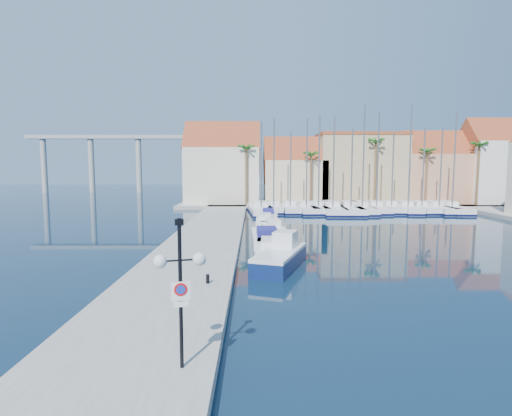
{
  "coord_description": "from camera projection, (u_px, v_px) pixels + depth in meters",
  "views": [
    {
      "loc": [
        -4.89,
        -19.93,
        6.37
      ],
      "look_at": [
        -4.68,
        13.18,
        3.0
      ],
      "focal_mm": 28.0,
      "sensor_mm": 36.0,
      "label": 1
    }
  ],
  "objects": [
    {
      "name": "bollard",
      "position": [
        208.0,
        279.0,
        20.27
      ],
      "size": [
        0.19,
        0.19,
        0.46
      ],
      "primitive_type": "cylinder",
      "color": "black",
      "rests_on": "quay_west"
    },
    {
      "name": "building_1",
      "position": [
        295.0,
        174.0,
        66.74
      ],
      "size": [
        10.3,
        8.0,
        11.0
      ],
      "color": "beige",
      "rests_on": "shore_north"
    },
    {
      "name": "sailboat_3",
      "position": [
        306.0,
        208.0,
        56.58
      ],
      "size": [
        3.14,
        9.65,
        13.21
      ],
      "rotation": [
        0.0,
        0.0,
        0.07
      ],
      "color": "white",
      "rests_on": "ground"
    },
    {
      "name": "sailboat_12",
      "position": [
        437.0,
        209.0,
        56.41
      ],
      "size": [
        2.66,
        9.45,
        11.82
      ],
      "rotation": [
        0.0,
        0.0,
        0.02
      ],
      "color": "white",
      "rests_on": "ground"
    },
    {
      "name": "sailboat_5",
      "position": [
        332.0,
        209.0,
        56.19
      ],
      "size": [
        3.72,
        11.65,
        13.38
      ],
      "rotation": [
        0.0,
        0.0,
        -0.06
      ],
      "color": "white",
      "rests_on": "ground"
    },
    {
      "name": "sailboat_0",
      "position": [
        261.0,
        209.0,
        55.55
      ],
      "size": [
        4.05,
        11.86,
        12.53
      ],
      "rotation": [
        0.0,
        0.0,
        0.09
      ],
      "color": "white",
      "rests_on": "ground"
    },
    {
      "name": "sailboat_8",
      "position": [
        375.0,
        208.0,
        56.77
      ],
      "size": [
        2.75,
        9.26,
        13.98
      ],
      "rotation": [
        0.0,
        0.0,
        -0.03
      ],
      "color": "white",
      "rests_on": "ground"
    },
    {
      "name": "sailboat_4",
      "position": [
        318.0,
        208.0,
        56.46
      ],
      "size": [
        2.53,
        9.02,
        13.5
      ],
      "rotation": [
        0.0,
        0.0,
        -0.02
      ],
      "color": "white",
      "rests_on": "ground"
    },
    {
      "name": "motorboat_west_3",
      "position": [
        265.0,
        221.0,
        43.93
      ],
      "size": [
        2.04,
        5.92,
        1.4
      ],
      "rotation": [
        0.0,
        0.0,
        -0.03
      ],
      "color": "white",
      "rests_on": "ground"
    },
    {
      "name": "quay_west",
      "position": [
        205.0,
        240.0,
        33.85
      ],
      "size": [
        6.0,
        77.0,
        0.5
      ],
      "primitive_type": "cube",
      "color": "gray",
      "rests_on": "ground"
    },
    {
      "name": "sailboat_11",
      "position": [
        420.0,
        208.0,
        56.6
      ],
      "size": [
        2.55,
        8.23,
        11.83
      ],
      "rotation": [
        0.0,
        0.0,
        0.05
      ],
      "color": "white",
      "rests_on": "ground"
    },
    {
      "name": "palm_4",
      "position": [
        479.0,
        147.0,
        61.51
      ],
      "size": [
        2.6,
        2.6,
        10.65
      ],
      "color": "brown",
      "rests_on": "shore_north"
    },
    {
      "name": "sailboat_9",
      "position": [
        390.0,
        208.0,
        56.92
      ],
      "size": [
        2.7,
        8.23,
        11.3
      ],
      "rotation": [
        0.0,
        0.0,
        -0.07
      ],
      "color": "white",
      "rests_on": "ground"
    },
    {
      "name": "sailboat_6",
      "position": [
        350.0,
        209.0,
        55.76
      ],
      "size": [
        3.49,
        10.89,
        11.64
      ],
      "rotation": [
        0.0,
        0.0,
        -0.06
      ],
      "color": "white",
      "rests_on": "ground"
    },
    {
      "name": "motorboat_west_1",
      "position": [
        266.0,
        237.0,
        33.7
      ],
      "size": [
        2.55,
        7.36,
        1.4
      ],
      "rotation": [
        0.0,
        0.0,
        0.03
      ],
      "color": "white",
      "rests_on": "ground"
    },
    {
      "name": "sailboat_2",
      "position": [
        290.0,
        208.0,
        56.8
      ],
      "size": [
        2.46,
        8.52,
        11.25
      ],
      "rotation": [
        0.0,
        0.0,
        0.03
      ],
      "color": "white",
      "rests_on": "ground"
    },
    {
      "name": "motorboat_west_2",
      "position": [
        272.0,
        228.0,
        39.08
      ],
      "size": [
        2.3,
        5.81,
        1.4
      ],
      "rotation": [
        0.0,
        0.0,
        0.09
      ],
      "color": "white",
      "rests_on": "ground"
    },
    {
      "name": "palm_0",
      "position": [
        246.0,
        150.0,
        61.33
      ],
      "size": [
        2.6,
        2.6,
        10.15
      ],
      "color": "brown",
      "rests_on": "shore_north"
    },
    {
      "name": "fishing_boat",
      "position": [
        281.0,
        256.0,
        25.5
      ],
      "size": [
        4.01,
        6.56,
        2.18
      ],
      "rotation": [
        0.0,
        0.0,
        -0.34
      ],
      "color": "#0D1F4F",
      "rests_on": "ground"
    },
    {
      "name": "lamp_post",
      "position": [
        180.0,
        271.0,
        11.46
      ],
      "size": [
        1.47,
        0.68,
        4.44
      ],
      "rotation": [
        0.0,
        0.0,
        0.26
      ],
      "color": "black",
      "rests_on": "quay_west"
    },
    {
      "name": "building_0",
      "position": [
        223.0,
        167.0,
        66.54
      ],
      "size": [
        12.3,
        9.0,
        13.5
      ],
      "color": "beige",
      "rests_on": "shore_north"
    },
    {
      "name": "building_2",
      "position": [
        359.0,
        168.0,
        67.7
      ],
      "size": [
        14.2,
        10.2,
        11.5
      ],
      "color": "tan",
      "rests_on": "shore_north"
    },
    {
      "name": "building_4",
      "position": [
        489.0,
        164.0,
        65.77
      ],
      "size": [
        8.3,
        8.0,
        14.0
      ],
      "color": "silver",
      "rests_on": "shore_north"
    },
    {
      "name": "building_3",
      "position": [
        432.0,
        171.0,
        66.82
      ],
      "size": [
        10.3,
        8.0,
        12.0
      ],
      "color": "tan",
      "rests_on": "shore_north"
    },
    {
      "name": "sailboat_10",
      "position": [
        407.0,
        208.0,
        56.41
      ],
      "size": [
        2.91,
        8.74,
        14.92
      ],
      "rotation": [
        0.0,
        0.0,
        -0.07
      ],
      "color": "white",
      "rests_on": "ground"
    },
    {
      "name": "sailboat_13",
      "position": [
        450.0,
        208.0,
        56.37
      ],
      "size": [
        3.16,
        10.0,
        13.92
      ],
      "rotation": [
        0.0,
        0.0,
        -0.06
      ],
      "color": "white",
      "rests_on": "ground"
    },
    {
      "name": "sailboat_7",
      "position": [
        361.0,
        209.0,
        56.04
      ],
      "size": [
        2.73,
        9.87,
        14.83
      ],
      "rotation": [
        0.0,
        0.0,
        -0.01
      ],
      "color": "white",
      "rests_on": "ground"
    },
    {
      "name": "palm_2",
      "position": [
        376.0,
        144.0,
        61.36
      ],
      "size": [
        2.6,
        2.6,
        11.15
      ],
      "color": "brown",
      "rests_on": "shore_north"
    },
    {
      "name": "ground",
      "position": [
        348.0,
        292.0,
        20.5
      ],
      "size": [
        260.0,
        260.0,
        0.0
      ],
      "primitive_type": "plane",
      "color": "#081C31",
      "rests_on": "ground"
    },
    {
      "name": "palm_3",
      "position": [
        427.0,
        153.0,
        61.55
      ],
      "size": [
        2.6,
        2.6,
        9.65
      ],
      "color": "brown",
      "rests_on": "shore_north"
    },
    {
      "name": "motorboat_west_0",
      "position": [
        273.0,
        250.0,
        28.56
      ],
      "size": [
        2.62,
        7.5,
        1.4
      ],
      "rotation": [
        0.0,
        0.0,
        -0.03
      ],
      "color": "white",
      "rests_on": "ground"
    },
    {
      "name": "motorboat_west_4",
      "position": [
        268.0,
        215.0,
        49.14
      ],
      "size": [
        1.99,
        5.43,
        1.4
      ],
      "rotation": [
        0.0,
        0.0,
        0.05
      ],
      "color": "white",
      "rests_on": "ground"
    },
    {
      "name": "shore_north",
      "position": [
        340.0,
        203.0,
        68.29
      ],
      "size": [
        54.0,
        16.0,
        0.5
      ],
      "primitive_type": "cube",
      "color": "gray",
      "rests_on": "ground"
    },
    {
      "name": "palm_1",
      "position": [
        311.0,
        156.0,
        61.49
      ],
      "size": [
        2.6,
        2.6,
        9.15
      ],
      "color": "brown",
      "rests_on": "shore_north"
    },
    {
      "name": "sailboat_1",
      "position": [
        273.0,
        208.0,
        57.26
      ],
      "size": [
        2.47,
        8.28,
        13.21
      ],
      "rotation": [
        0.0,
        0.0,
        0.04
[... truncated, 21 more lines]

